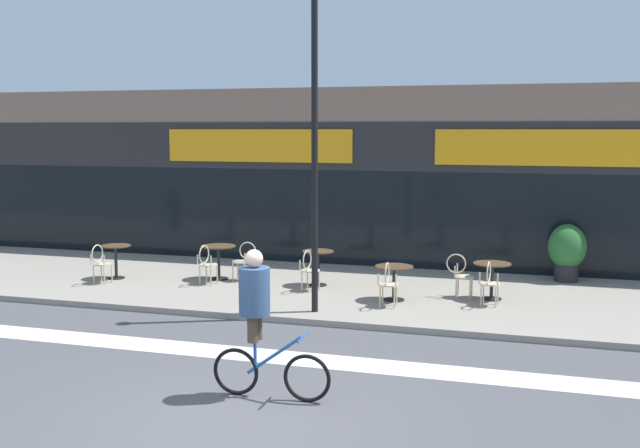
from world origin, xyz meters
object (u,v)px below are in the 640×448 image
object	(u,v)px
bistro_table_4	(492,273)
cafe_chair_1_near	(206,262)
cafe_chair_3_near	(388,281)
cafe_chair_2_near	(309,267)
cafe_chair_4_near	(489,280)
bistro_table_3	(394,276)
cyclist_0	(259,313)
bistro_table_0	(116,255)
bistro_table_1	(219,255)
planter_pot	(567,250)
bistro_table_2	(318,261)
cafe_chair_1_side	(244,258)
lamp_post	(315,127)
cafe_chair_4_side	(461,273)
cafe_chair_0_near	(100,261)

from	to	relation	value
bistro_table_4	cafe_chair_1_near	bearing A→B (deg)	-176.77
cafe_chair_3_near	cafe_chair_2_near	bearing A→B (deg)	62.22
bistro_table_4	cafe_chair_4_near	world-z (taller)	cafe_chair_4_near
bistro_table_3	cyclist_0	distance (m)	5.67
bistro_table_0	cafe_chair_1_near	size ratio (longest dim) A/B	0.86
bistro_table_1	cyclist_0	xyz separation A→B (m)	(3.56, -6.53, 0.47)
cafe_chair_4_near	planter_pot	xyz separation A→B (m)	(1.50, 2.98, 0.19)
bistro_table_2	cafe_chair_4_near	world-z (taller)	cafe_chair_4_near
bistro_table_4	cafe_chair_4_near	bearing A→B (deg)	-90.60
cafe_chair_1_near	cafe_chair_1_side	xyz separation A→B (m)	(0.63, 0.62, 0.00)
lamp_post	cafe_chair_2_near	bearing A→B (deg)	111.11
lamp_post	bistro_table_3	bearing A→B (deg)	47.13
cafe_chair_4_side	bistro_table_4	bearing A→B (deg)	1.51
cafe_chair_2_near	planter_pot	size ratio (longest dim) A/B	0.69
cafe_chair_3_near	cafe_chair_4_side	distance (m)	1.79
bistro_table_0	cafe_chair_2_near	distance (m)	4.68
cafe_chair_4_near	cafe_chair_1_side	bearing A→B (deg)	85.67
cafe_chair_1_near	cyclist_0	size ratio (longest dim) A/B	0.45
cafe_chair_1_near	lamp_post	distance (m)	4.53
cafe_chair_1_near	cafe_chair_2_near	world-z (taller)	same
cafe_chair_2_near	cyclist_0	bearing A→B (deg)	-161.32
bistro_table_0	cafe_chair_1_side	world-z (taller)	cafe_chair_1_side
cafe_chair_2_near	cafe_chair_4_near	world-z (taller)	same
cafe_chair_0_near	lamp_post	bearing A→B (deg)	-98.23
bistro_table_4	cafe_chair_2_near	xyz separation A→B (m)	(-3.77, -0.35, -0.02)
cafe_chair_0_near	cafe_chair_3_near	world-z (taller)	same
cafe_chair_2_near	planter_pot	bearing A→B (deg)	-55.44
bistro_table_4	lamp_post	distance (m)	4.73
cyclist_0	cafe_chair_4_near	bearing A→B (deg)	64.47
cafe_chair_4_near	bistro_table_2	bearing A→B (deg)	81.43
cafe_chair_0_near	cyclist_0	bearing A→B (deg)	-129.15
bistro_table_2	cafe_chair_3_near	world-z (taller)	cafe_chair_3_near
cafe_chair_1_side	cafe_chair_4_side	world-z (taller)	same
bistro_table_4	cafe_chair_4_side	bearing A→B (deg)	179.79
cafe_chair_4_near	cafe_chair_4_side	distance (m)	0.88
bistro_table_2	cafe_chair_1_near	distance (m)	2.47
cafe_chair_0_near	lamp_post	world-z (taller)	lamp_post
cafe_chair_1_near	planter_pot	size ratio (longest dim) A/B	0.69
cafe_chair_0_near	planter_pot	size ratio (longest dim) A/B	0.69
planter_pot	cafe_chair_3_near	bearing A→B (deg)	-132.78
bistro_table_2	cafe_chair_3_near	size ratio (longest dim) A/B	0.86
planter_pot	bistro_table_2	bearing A→B (deg)	-158.40
cafe_chair_1_near	cafe_chair_4_near	size ratio (longest dim) A/B	1.00
planter_pot	cyclist_0	world-z (taller)	cyclist_0
cafe_chair_1_near	planter_pot	distance (m)	8.11
cafe_chair_1_near	bistro_table_2	bearing A→B (deg)	-69.68
bistro_table_3	cafe_chair_1_near	size ratio (longest dim) A/B	0.85
bistro_table_2	cafe_chair_3_near	bearing A→B (deg)	-39.61
bistro_table_2	cafe_chair_0_near	world-z (taller)	cafe_chair_0_near
bistro_table_0	cafe_chair_3_near	world-z (taller)	cafe_chair_3_near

